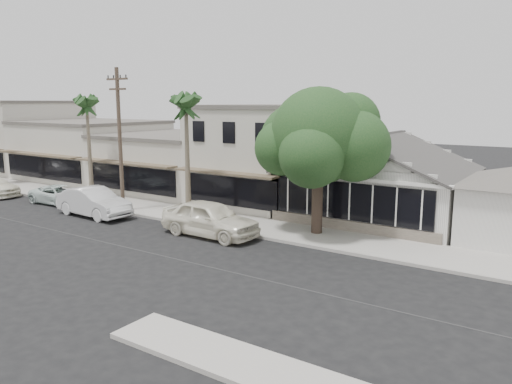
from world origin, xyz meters
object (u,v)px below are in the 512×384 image
Objects in this scene: car_0 at (210,219)px; car_2 at (60,195)px; car_1 at (94,202)px; shade_tree at (320,139)px; utility_pole at (120,137)px.

car_0 is 13.84m from car_2.
car_1 is 5.12m from car_2.
shade_tree is (13.33, 3.91, 4.20)m from car_1.
car_1 is at bearing -163.65° from shade_tree.
utility_pole is 1.63× the size of car_0.
car_0 is 7.04m from shade_tree.
shade_tree is (18.33, 2.82, 4.44)m from car_2.
utility_pole is 1.68× the size of car_1.
utility_pole is at bearing -85.39° from car_2.
utility_pole is at bearing -170.21° from shade_tree.
shade_tree is at bearing -71.25° from car_1.
car_2 is at bearing -171.25° from shade_tree.
utility_pole is 7.04m from car_2.
car_2 is 19.06m from shade_tree.
car_0 reaches higher than car_1.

